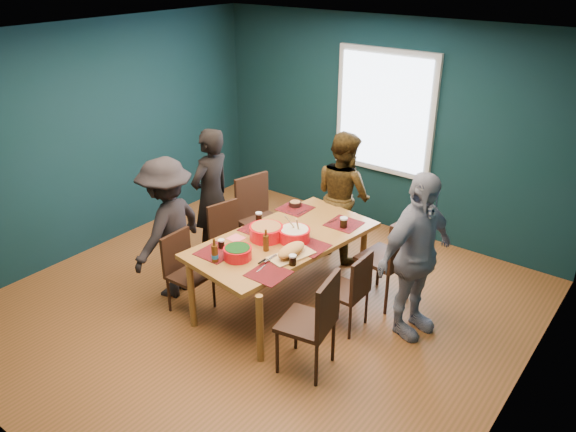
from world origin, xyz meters
name	(u,v)px	position (x,y,z in m)	size (l,w,h in m)	color
room	(275,177)	(0.00, 0.27, 1.37)	(5.01, 5.01, 2.71)	brown
dining_table	(283,244)	(0.12, 0.25, 0.67)	(1.23, 2.07, 0.74)	#A56F31
chair_left_far	(258,212)	(-0.70, 0.81, 0.59)	(0.55, 0.55, 1.02)	black
chair_left_mid	(228,235)	(-0.69, 0.29, 0.50)	(0.47, 0.47, 0.86)	black
chair_left_near	(184,266)	(-0.61, -0.46, 0.49)	(0.39, 0.39, 0.84)	black
chair_right_far	(393,253)	(1.03, 0.88, 0.59)	(0.52, 0.52, 1.02)	black
chair_right_mid	(352,286)	(0.94, 0.26, 0.48)	(0.38, 0.38, 0.82)	black
chair_right_near	(316,317)	(1.01, -0.46, 0.56)	(0.51, 0.51, 0.96)	black
person_far_left	(211,196)	(-1.10, 0.46, 0.81)	(0.59, 0.39, 1.62)	black
person_back	(343,195)	(0.05, 1.49, 0.77)	(0.75, 0.58, 1.54)	black
person_right	(416,256)	(1.41, 0.58, 0.82)	(0.97, 0.40, 1.65)	silver
person_near_left	(168,228)	(-0.94, -0.34, 0.77)	(0.99, 0.57, 1.53)	black
bowl_salad	(266,232)	(-0.01, 0.13, 0.82)	(0.34, 0.34, 0.14)	red
bowl_dumpling	(294,234)	(0.24, 0.27, 0.82)	(0.32, 0.32, 0.30)	red
bowl_herbs	(238,252)	(0.03, -0.34, 0.81)	(0.27, 0.27, 0.12)	red
cutting_board	(291,251)	(0.41, -0.01, 0.80)	(0.33, 0.57, 0.12)	tan
small_bowl	(295,204)	(-0.25, 0.94, 0.78)	(0.14, 0.14, 0.06)	black
beer_bottle_a	(215,254)	(-0.10, -0.52, 0.83)	(0.07, 0.07, 0.24)	#48270D
beer_bottle_b	(266,243)	(0.14, -0.06, 0.83)	(0.06, 0.06, 0.22)	#48270D
cola_glass_a	(221,243)	(-0.23, -0.29, 0.79)	(0.07, 0.07, 0.09)	black
cola_glass_b	(293,260)	(0.51, -0.12, 0.80)	(0.07, 0.07, 0.10)	black
cola_glass_c	(344,222)	(0.48, 0.81, 0.81)	(0.08, 0.08, 0.11)	black
cola_glass_d	(259,216)	(-0.33, 0.40, 0.80)	(0.07, 0.07, 0.10)	black
napkin_a	(311,247)	(0.46, 0.25, 0.75)	(0.12, 0.12, 0.00)	#F76870
napkin_b	(236,238)	(-0.26, -0.05, 0.75)	(0.15, 0.15, 0.00)	#F76870
napkin_c	(262,277)	(0.43, -0.47, 0.75)	(0.14, 0.14, 0.00)	#F76870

